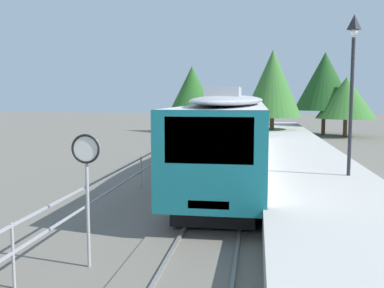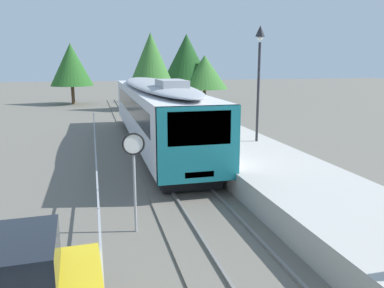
% 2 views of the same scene
% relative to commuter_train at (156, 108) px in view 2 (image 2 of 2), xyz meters
% --- Properties ---
extents(ground_plane, '(160.00, 160.00, 0.00)m').
position_rel_commuter_train_xyz_m(ground_plane, '(-3.00, -1.99, -2.14)').
color(ground_plane, '#6B665B').
extents(track_rails, '(3.20, 60.00, 0.14)m').
position_rel_commuter_train_xyz_m(track_rails, '(0.00, -1.99, -2.11)').
color(track_rails, '#6B665B').
rests_on(track_rails, ground).
extents(commuter_train, '(2.82, 18.23, 3.74)m').
position_rel_commuter_train_xyz_m(commuter_train, '(0.00, 0.00, 0.00)').
color(commuter_train, silver).
rests_on(commuter_train, track_rails).
extents(station_platform, '(3.90, 60.00, 0.90)m').
position_rel_commuter_train_xyz_m(station_platform, '(3.25, -1.99, -1.69)').
color(station_platform, '#B7B5AD').
rests_on(station_platform, ground).
extents(platform_lamp_mid_platform, '(0.34, 0.34, 5.35)m').
position_rel_commuter_train_xyz_m(platform_lamp_mid_platform, '(4.23, -3.96, 2.48)').
color(platform_lamp_mid_platform, '#232328').
rests_on(platform_lamp_mid_platform, station_platform).
extents(speed_limit_sign, '(0.61, 0.10, 2.81)m').
position_rel_commuter_train_xyz_m(speed_limit_sign, '(-2.32, -10.81, -0.02)').
color(speed_limit_sign, '#9EA0A5').
rests_on(speed_limit_sign, ground).
extents(carpark_fence, '(0.06, 36.06, 1.25)m').
position_rel_commuter_train_xyz_m(carpark_fence, '(-3.30, -11.99, -1.23)').
color(carpark_fence, '#9EA0A5').
rests_on(carpark_fence, ground).
extents(tree_behind_carpark, '(5.59, 5.59, 7.73)m').
position_rel_commuter_train_xyz_m(tree_behind_carpark, '(7.32, 23.35, 2.88)').
color(tree_behind_carpark, brown).
rests_on(tree_behind_carpark, ground).
extents(tree_behind_station_far, '(4.74, 4.74, 7.40)m').
position_rel_commuter_train_xyz_m(tree_behind_station_far, '(2.32, 17.16, 2.51)').
color(tree_behind_station_far, brown).
rests_on(tree_behind_station_far, ground).
extents(tree_distant_left, '(5.27, 5.27, 5.35)m').
position_rel_commuter_train_xyz_m(tree_distant_left, '(8.97, 21.55, 1.35)').
color(tree_distant_left, brown).
rests_on(tree_distant_left, ground).
extents(tree_distant_centre, '(4.62, 4.62, 6.63)m').
position_rel_commuter_train_xyz_m(tree_distant_centre, '(-5.40, 24.32, 2.18)').
color(tree_distant_centre, brown).
rests_on(tree_distant_centre, ground).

